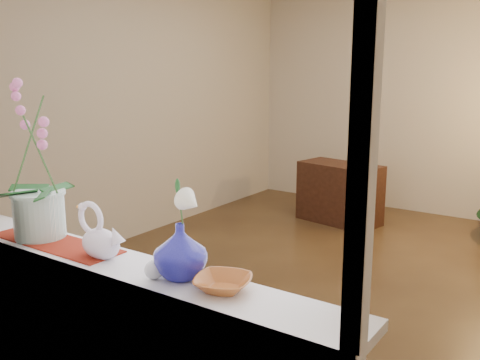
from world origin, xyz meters
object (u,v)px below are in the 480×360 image
at_px(orchid_pot, 35,161).
at_px(swan, 100,232).
at_px(paperweight, 154,270).
at_px(amber_dish, 223,284).
at_px(blue_vase, 180,247).
at_px(side_table, 340,193).

distance_m(orchid_pot, swan, 0.50).
relative_size(swan, paperweight, 3.53).
distance_m(paperweight, amber_dish, 0.28).
height_order(orchid_pot, blue_vase, orchid_pot).
bearing_deg(swan, amber_dish, 15.63).
distance_m(blue_vase, amber_dish, 0.22).
relative_size(blue_vase, side_table, 0.28).
height_order(swan, paperweight, swan).
bearing_deg(blue_vase, paperweight, -137.26).
height_order(swan, blue_vase, blue_vase).
xyz_separation_m(swan, paperweight, (0.34, -0.04, -0.07)).
bearing_deg(amber_dish, paperweight, -166.72).
bearing_deg(paperweight, swan, 172.91).
relative_size(blue_vase, amber_dish, 1.41).
xyz_separation_m(orchid_pot, paperweight, (0.77, -0.06, -0.33)).
bearing_deg(blue_vase, side_table, 105.64).
bearing_deg(side_table, amber_dish, -61.22).
distance_m(swan, paperweight, 0.35).
xyz_separation_m(orchid_pot, swan, (0.43, -0.02, -0.25)).
height_order(orchid_pot, swan, orchid_pot).
bearing_deg(side_table, paperweight, -65.07).
bearing_deg(blue_vase, amber_dish, -0.85).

